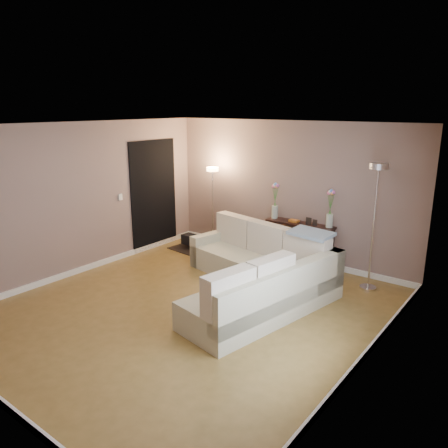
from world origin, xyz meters
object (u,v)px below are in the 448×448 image
Objects in this scene: sectional_sofa at (259,273)px; floor_lamp_lit at (213,191)px; floor_lamp_unlit at (376,202)px; console_table at (296,240)px.

floor_lamp_lit reaches higher than sectional_sofa.
sectional_sofa is at bearing -136.62° from floor_lamp_unlit.
console_table is at bearing 167.36° from floor_lamp_unlit.
floor_lamp_unlit is at bearing -12.64° from console_table.
floor_lamp_lit is 0.82× the size of floor_lamp_unlit.
console_table is at bearing 97.62° from sectional_sofa.
console_table is at bearing 6.13° from floor_lamp_lit.
console_table is 0.64× the size of floor_lamp_unlit.
floor_lamp_lit is 3.34m from floor_lamp_unlit.
console_table is 1.83m from floor_lamp_unlit.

